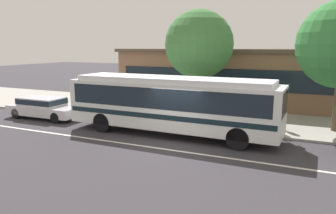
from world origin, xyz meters
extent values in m
plane|color=#373339|center=(0.00, 0.00, 0.00)|extent=(120.00, 120.00, 0.00)
cube|color=#9E9B92|center=(0.00, 6.88, 0.06)|extent=(60.00, 8.00, 0.12)
cube|color=silver|center=(0.00, -0.80, 0.00)|extent=(56.00, 0.16, 0.01)
cube|color=silver|center=(-0.78, 1.53, 1.54)|extent=(10.74, 2.59, 2.23)
cube|color=silver|center=(-0.78, 1.53, 2.77)|extent=(9.88, 2.29, 0.24)
cube|color=#19232D|center=(-0.78, 1.53, 1.98)|extent=(10.10, 2.61, 0.98)
cube|color=black|center=(-0.78, 1.53, 1.14)|extent=(10.53, 2.61, 0.24)
cube|color=#19232D|center=(4.53, 1.45, 1.98)|extent=(0.15, 2.14, 1.07)
cylinder|color=black|center=(2.88, 2.55, 0.50)|extent=(1.00, 0.29, 1.00)
cylinder|color=black|center=(2.85, 0.40, 0.50)|extent=(1.00, 0.29, 1.00)
cylinder|color=black|center=(-4.19, 2.66, 0.50)|extent=(1.00, 0.29, 1.00)
cylinder|color=black|center=(-4.22, 0.50, 0.50)|extent=(1.00, 0.29, 1.00)
cube|color=silver|center=(-9.38, 1.76, 0.52)|extent=(4.75, 1.86, 0.55)
cube|color=silver|center=(-9.62, 1.76, 1.04)|extent=(2.66, 1.63, 0.50)
cube|color=#19232D|center=(-9.62, 1.76, 1.06)|extent=(2.71, 1.65, 0.32)
cylinder|color=black|center=(-7.82, 2.57, 0.32)|extent=(0.64, 0.22, 0.64)
cylinder|color=black|center=(-7.81, 0.96, 0.32)|extent=(0.64, 0.22, 0.64)
cylinder|color=black|center=(-10.95, 2.56, 0.32)|extent=(0.64, 0.22, 0.64)
cylinder|color=black|center=(-10.94, 0.94, 0.32)|extent=(0.64, 0.22, 0.64)
cylinder|color=navy|center=(4.23, 4.50, 0.55)|extent=(0.14, 0.14, 0.87)
cylinder|color=navy|center=(4.33, 4.38, 0.55)|extent=(0.14, 0.14, 0.87)
cylinder|color=#4A5154|center=(4.28, 4.44, 1.26)|extent=(0.48, 0.48, 0.55)
sphere|color=pink|center=(4.28, 4.44, 1.65)|extent=(0.22, 0.22, 0.22)
cylinder|color=#6A6952|center=(3.90, 3.91, 0.56)|extent=(0.14, 0.14, 0.88)
cylinder|color=#6A6952|center=(3.84, 4.06, 0.56)|extent=(0.14, 0.14, 0.88)
cylinder|color=#47A34F|center=(3.87, 3.99, 1.29)|extent=(0.44, 0.44, 0.58)
sphere|color=tan|center=(3.87, 3.99, 1.69)|extent=(0.22, 0.22, 0.22)
cylinder|color=#3E392D|center=(0.15, 4.27, 0.53)|extent=(0.14, 0.14, 0.82)
cylinder|color=#3E392D|center=(0.30, 4.20, 0.53)|extent=(0.14, 0.14, 0.82)
cylinder|color=#474546|center=(0.23, 4.24, 1.25)|extent=(0.45, 0.45, 0.62)
sphere|color=tan|center=(0.23, 4.24, 1.67)|extent=(0.22, 0.22, 0.22)
cylinder|color=gray|center=(3.98, 3.47, 1.41)|extent=(0.08, 0.08, 2.58)
cube|color=yellow|center=(3.98, 3.47, 2.50)|extent=(0.13, 0.44, 0.56)
cylinder|color=brown|center=(-0.99, 6.24, 1.58)|extent=(0.37, 0.37, 2.91)
sphere|color=#3F793C|center=(-0.99, 6.24, 4.50)|extent=(4.20, 4.20, 4.20)
cylinder|color=brown|center=(6.72, 5.28, 1.54)|extent=(0.28, 0.28, 2.84)
cube|color=#855F45|center=(-0.16, 12.15, 1.98)|extent=(16.67, 6.81, 3.96)
cube|color=#19232D|center=(-0.16, 8.73, 2.18)|extent=(15.33, 0.04, 1.43)
cube|color=brown|center=(-0.16, 12.15, 4.08)|extent=(17.07, 7.21, 0.24)
camera|label=1|loc=(5.68, -13.05, 4.38)|focal=34.84mm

